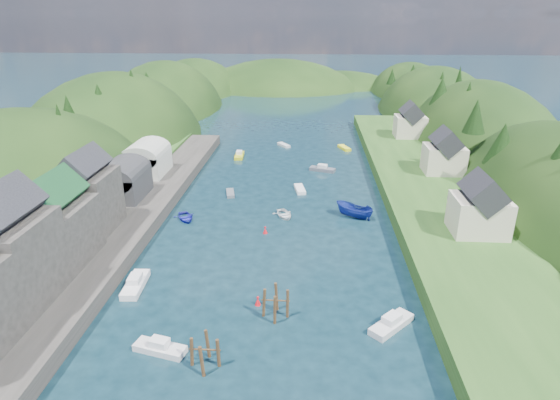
# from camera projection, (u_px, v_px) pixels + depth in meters

# --- Properties ---
(ground) EXTENTS (600.00, 600.00, 0.00)m
(ground) POSITION_uv_depth(u_px,v_px,m) (287.00, 177.00, 91.70)
(ground) COLOR black
(ground) RESTS_ON ground
(hillside_left) EXTENTS (44.00, 245.56, 52.00)m
(hillside_left) POSITION_uv_depth(u_px,v_px,m) (118.00, 172.00, 120.56)
(hillside_left) COLOR black
(hillside_left) RESTS_ON ground
(hillside_right) EXTENTS (36.00, 245.56, 48.00)m
(hillside_right) POSITION_uv_depth(u_px,v_px,m) (475.00, 177.00, 114.90)
(hillside_right) COLOR black
(hillside_right) RESTS_ON ground
(far_hills) EXTENTS (103.00, 68.00, 44.00)m
(far_hills) POSITION_uv_depth(u_px,v_px,m) (304.00, 111.00, 210.55)
(far_hills) COLOR black
(far_hills) RESTS_ON ground
(hill_trees) EXTENTS (88.32, 152.01, 12.48)m
(hill_trees) POSITION_uv_depth(u_px,v_px,m) (294.00, 107.00, 101.24)
(hill_trees) COLOR black
(hill_trees) RESTS_ON ground
(quay_left) EXTENTS (12.00, 110.00, 2.00)m
(quay_left) POSITION_uv_depth(u_px,v_px,m) (104.00, 237.00, 64.98)
(quay_left) COLOR #2D2B28
(quay_left) RESTS_ON ground
(terrace_left_grass) EXTENTS (12.00, 110.00, 2.50)m
(terrace_left_grass) POSITION_uv_depth(u_px,v_px,m) (55.00, 234.00, 65.31)
(terrace_left_grass) COLOR #234719
(terrace_left_grass) RESTS_ON ground
(quayside_buildings) EXTENTS (8.00, 35.84, 12.90)m
(quayside_buildings) POSITION_uv_depth(u_px,v_px,m) (26.00, 242.00, 50.23)
(quayside_buildings) COLOR #2D2B28
(quayside_buildings) RESTS_ON quay_left
(boat_sheds) EXTENTS (7.00, 21.00, 7.50)m
(boat_sheds) POSITION_uv_depth(u_px,v_px,m) (135.00, 166.00, 81.12)
(boat_sheds) COLOR #2D2D30
(boat_sheds) RESTS_ON quay_left
(terrace_right) EXTENTS (16.00, 120.00, 2.40)m
(terrace_right) POSITION_uv_depth(u_px,v_px,m) (429.00, 193.00, 80.48)
(terrace_right) COLOR #234719
(terrace_right) RESTS_ON ground
(right_bank_cottages) EXTENTS (9.00, 59.24, 8.41)m
(right_bank_cottages) POSITION_uv_depth(u_px,v_px,m) (438.00, 154.00, 86.30)
(right_bank_cottages) COLOR beige
(right_bank_cottages) RESTS_ON terrace_right
(piling_cluster_near) EXTENTS (2.92, 2.75, 3.67)m
(piling_cluster_near) POSITION_uv_depth(u_px,v_px,m) (205.00, 355.00, 42.19)
(piling_cluster_near) COLOR #382314
(piling_cluster_near) RESTS_ON ground
(piling_cluster_far) EXTENTS (2.98, 2.80, 3.95)m
(piling_cluster_far) POSITION_uv_depth(u_px,v_px,m) (276.00, 305.00, 49.10)
(piling_cluster_far) COLOR #382314
(piling_cluster_far) RESTS_ON ground
(channel_buoy_near) EXTENTS (0.70, 0.70, 1.10)m
(channel_buoy_near) POSITION_uv_depth(u_px,v_px,m) (258.00, 301.00, 51.41)
(channel_buoy_near) COLOR red
(channel_buoy_near) RESTS_ON ground
(channel_buoy_far) EXTENTS (0.70, 0.70, 1.10)m
(channel_buoy_far) POSITION_uv_depth(u_px,v_px,m) (265.00, 230.00, 68.25)
(channel_buoy_far) COLOR red
(channel_buoy_far) RESTS_ON ground
(moored_boats) EXTENTS (32.90, 92.97, 2.41)m
(moored_boats) POSITION_uv_depth(u_px,v_px,m) (270.00, 229.00, 68.31)
(moored_boats) COLOR #52545E
(moored_boats) RESTS_ON ground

